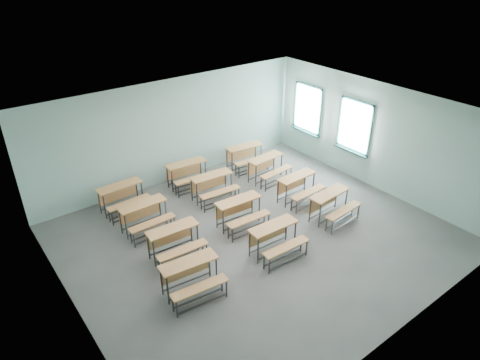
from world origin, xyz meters
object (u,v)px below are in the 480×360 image
Objects in this scene: desk_unit_r3c2 at (246,154)px; desk_unit_r0c0 at (191,274)px; desk_unit_r0c1 at (276,236)px; desk_unit_r2c1 at (213,184)px; desk_unit_r1c2 at (299,185)px; desk_unit_r2c2 at (268,165)px; desk_unit_r1c0 at (175,239)px; desk_unit_r3c1 at (188,171)px; desk_unit_r0c2 at (332,202)px; desk_unit_r2c0 at (145,214)px; desk_unit_r3c0 at (122,195)px; desk_unit_r1c1 at (241,210)px.

desk_unit_r0c0 is at bearing -133.38° from desk_unit_r3c2.
desk_unit_r0c1 is 0.98× the size of desk_unit_r2c1.
desk_unit_r1c2 is 0.97× the size of desk_unit_r2c2.
desk_unit_r1c0 is 0.99× the size of desk_unit_r3c1.
desk_unit_r2c2 is 0.99× the size of desk_unit_r3c2.
desk_unit_r0c2 is 1.02× the size of desk_unit_r1c2.
desk_unit_r2c0 is 0.95× the size of desk_unit_r3c2.
desk_unit_r0c2 and desk_unit_r1c2 have the same top height.
desk_unit_r3c0 is at bearing 92.52° from desk_unit_r2c0.
desk_unit_r0c0 is 1.01× the size of desk_unit_r3c1.
desk_unit_r1c1 and desk_unit_r3c2 have the same top height.
desk_unit_r2c1 is at bearing 5.19° from desk_unit_r2c0.
desk_unit_r1c1 is 1.01× the size of desk_unit_r3c0.
desk_unit_r2c2 is at bearing 3.42° from desk_unit_r2c1.
desk_unit_r1c2 is (2.13, 0.03, 0.00)m from desk_unit_r1c1.
desk_unit_r0c2 and desk_unit_r3c1 have the same top height.
desk_unit_r0c1 is 4.50m from desk_unit_r3c0.
desk_unit_r3c2 is at bearing 2.62° from desk_unit_r3c1.
desk_unit_r3c2 is (0.03, 3.77, 0.00)m from desk_unit_r0c2.
desk_unit_r1c1 is 3.38m from desk_unit_r3c2.
desk_unit_r1c2 is 4.95m from desk_unit_r3c0.
desk_unit_r1c0 and desk_unit_r1c1 have the same top height.
desk_unit_r0c1 and desk_unit_r3c2 have the same top height.
desk_unit_r3c0 is (-0.07, 1.25, 0.00)m from desk_unit_r2c0.
desk_unit_r2c1 is 1.00× the size of desk_unit_r3c1.
desk_unit_r2c0 is (-2.01, 2.75, 0.00)m from desk_unit_r0c1.
desk_unit_r2c2 is at bearing 84.45° from desk_unit_r0c2.
desk_unit_r0c0 is at bearing -101.13° from desk_unit_r1c0.
desk_unit_r1c0 and desk_unit_r2c2 have the same top height.
desk_unit_r1c0 is (-4.14, 1.12, 0.00)m from desk_unit_r0c2.
desk_unit_r3c2 is (4.31, -0.00, 0.00)m from desk_unit_r3c0.
desk_unit_r1c0 is 1.98m from desk_unit_r1c1.
desk_unit_r3c1 is 1.00× the size of desk_unit_r3c2.
desk_unit_r3c1 is (-2.09, 2.63, 0.00)m from desk_unit_r1c2.
desk_unit_r0c2 is 2.71m from desk_unit_r2c2.
desk_unit_r3c0 is at bearing 93.20° from desk_unit_r0c0.
desk_unit_r3c0 is (0.20, 3.92, 0.00)m from desk_unit_r0c0.
desk_unit_r3c1 is at bearing -176.89° from desk_unit_r3c2.
desk_unit_r0c0 is 1.00× the size of desk_unit_r3c2.
desk_unit_r3c1 is at bearing 57.37° from desk_unit_r1c0.
desk_unit_r1c2 is at bearing 4.54° from desk_unit_r1c1.
desk_unit_r2c2 is at bearing -22.75° from desk_unit_r3c1.
desk_unit_r2c2 is at bearing 37.76° from desk_unit_r1c1.
desk_unit_r3c0 is 4.31m from desk_unit_r3c2.
desk_unit_r2c1 is (-1.95, 2.75, 0.00)m from desk_unit_r0c2.
desk_unit_r1c2 is 0.99× the size of desk_unit_r3c0.
desk_unit_r0c0 is 1.04× the size of desk_unit_r3c0.
desk_unit_r0c1 is 3.70m from desk_unit_r2c2.
desk_unit_r3c0 is at bearing -174.43° from desk_unit_r3c2.
desk_unit_r0c0 is 1.31m from desk_unit_r1c0.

